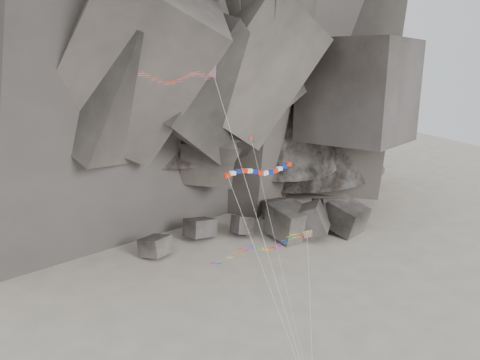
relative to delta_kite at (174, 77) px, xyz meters
name	(u,v)px	position (x,y,z in m)	size (l,w,h in m)	color
ground	(263,349)	(9.54, -1.93, -33.15)	(260.00, 260.00, 0.00)	#A89A88
headland	(141,22)	(9.54, 68.07, 8.85)	(110.00, 70.00, 84.00)	#595048
boulder_field	(214,231)	(14.36, 31.35, -30.52)	(76.73, 21.04, 8.86)	#47423F
delta_kite	(174,77)	(0.00, 0.00, 0.00)	(13.43, 15.49, 32.81)	red
banner_kite	(260,172)	(10.59, 2.06, -11.51)	(9.47, 17.58, 20.79)	red
parafoil_kite	(258,248)	(8.67, -1.91, -19.45)	(13.37, 12.81, 13.33)	yellow
pennant_kite	(267,208)	(9.57, -2.42, -14.52)	(0.49, 17.01, 24.41)	red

